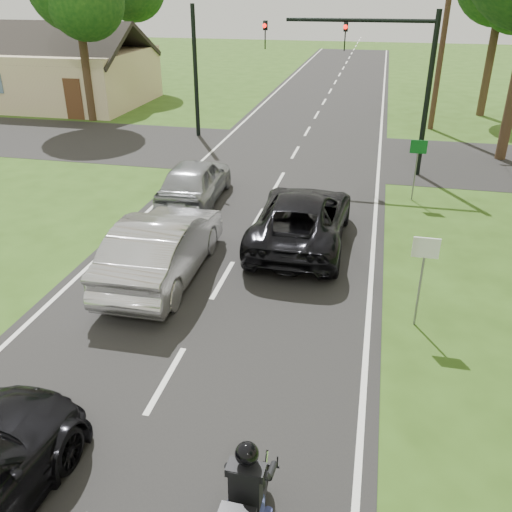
# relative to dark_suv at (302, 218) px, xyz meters

# --- Properties ---
(ground) EXTENTS (140.00, 140.00, 0.00)m
(ground) POSITION_rel_dark_suv_xyz_m (-1.62, -6.67, -0.77)
(ground) COLOR #2C4A15
(ground) RESTS_ON ground
(road) EXTENTS (8.00, 100.00, 0.01)m
(road) POSITION_rel_dark_suv_xyz_m (-1.62, 3.33, -0.77)
(road) COLOR black
(road) RESTS_ON ground
(cross_road) EXTENTS (60.00, 7.00, 0.01)m
(cross_road) POSITION_rel_dark_suv_xyz_m (-1.62, 9.33, -0.77)
(cross_road) COLOR black
(cross_road) RESTS_ON ground
(dark_suv) EXTENTS (2.53, 5.47, 1.52)m
(dark_suv) POSITION_rel_dark_suv_xyz_m (0.00, 0.00, 0.00)
(dark_suv) COLOR black
(dark_suv) RESTS_ON road
(silver_sedan) EXTENTS (1.87, 5.12, 1.68)m
(silver_sedan) POSITION_rel_dark_suv_xyz_m (-3.14, -2.78, 0.08)
(silver_sedan) COLOR #BABABF
(silver_sedan) RESTS_ON road
(silver_suv) EXTENTS (2.02, 4.56, 1.52)m
(silver_suv) POSITION_rel_dark_suv_xyz_m (-4.04, 2.50, 0.00)
(silver_suv) COLOR #929699
(silver_suv) RESTS_ON road
(traffic_signal) EXTENTS (6.38, 0.44, 6.00)m
(traffic_signal) POSITION_rel_dark_suv_xyz_m (1.72, 7.33, 3.37)
(traffic_signal) COLOR black
(traffic_signal) RESTS_ON ground
(signal_pole_far) EXTENTS (0.20, 0.20, 6.00)m
(signal_pole_far) POSITION_rel_dark_suv_xyz_m (-6.82, 11.33, 2.23)
(signal_pole_far) COLOR black
(signal_pole_far) RESTS_ON ground
(utility_pole_far) EXTENTS (1.60, 0.28, 10.00)m
(utility_pole_far) POSITION_rel_dark_suv_xyz_m (4.58, 15.33, 4.31)
(utility_pole_far) COLOR #4F3424
(utility_pole_far) RESTS_ON ground
(sign_white) EXTENTS (0.55, 0.07, 2.12)m
(sign_white) POSITION_rel_dark_suv_xyz_m (3.08, -3.69, 0.83)
(sign_white) COLOR slate
(sign_white) RESTS_ON ground
(sign_green) EXTENTS (0.55, 0.07, 2.12)m
(sign_green) POSITION_rel_dark_suv_xyz_m (3.28, 4.31, 0.83)
(sign_green) COLOR slate
(sign_green) RESTS_ON ground
(house) EXTENTS (10.20, 8.00, 4.84)m
(house) POSITION_rel_dark_suv_xyz_m (-17.62, 17.33, 1.00)
(house) COLOR #C8B28B
(house) RESTS_ON ground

